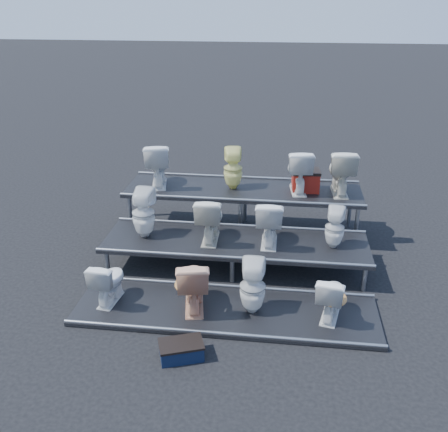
# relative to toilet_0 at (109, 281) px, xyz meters

# --- Properties ---
(ground) EXTENTS (80.00, 80.00, 0.00)m
(ground) POSITION_rel_toilet_0_xyz_m (1.66, 1.30, -0.38)
(ground) COLOR black
(ground) RESTS_ON ground
(tier_front) EXTENTS (4.20, 1.20, 0.06)m
(tier_front) POSITION_rel_toilet_0_xyz_m (1.66, 0.00, -0.35)
(tier_front) COLOR black
(tier_front) RESTS_ON ground
(tier_mid) EXTENTS (4.20, 1.20, 0.46)m
(tier_mid) POSITION_rel_toilet_0_xyz_m (1.66, 1.30, -0.15)
(tier_mid) COLOR black
(tier_mid) RESTS_ON ground
(tier_back) EXTENTS (4.20, 1.20, 0.86)m
(tier_back) POSITION_rel_toilet_0_xyz_m (1.66, 2.60, 0.05)
(tier_back) COLOR black
(tier_back) RESTS_ON ground
(toilet_0) EXTENTS (0.43, 0.67, 0.65)m
(toilet_0) POSITION_rel_toilet_0_xyz_m (0.00, 0.00, 0.00)
(toilet_0) COLOR white
(toilet_0) RESTS_ON tier_front
(toilet_1) EXTENTS (0.57, 0.83, 0.78)m
(toilet_1) POSITION_rel_toilet_0_xyz_m (1.21, 0.00, 0.07)
(toilet_1) COLOR tan
(toilet_1) RESTS_ON tier_front
(toilet_2) EXTENTS (0.35, 0.36, 0.78)m
(toilet_2) POSITION_rel_toilet_0_xyz_m (2.03, 0.00, 0.07)
(toilet_2) COLOR white
(toilet_2) RESTS_ON tier_front
(toilet_3) EXTENTS (0.50, 0.71, 0.66)m
(toilet_3) POSITION_rel_toilet_0_xyz_m (3.08, 0.00, 0.01)
(toilet_3) COLOR white
(toilet_3) RESTS_ON tier_front
(toilet_4) EXTENTS (0.38, 0.38, 0.80)m
(toilet_4) POSITION_rel_toilet_0_xyz_m (0.17, 1.30, 0.48)
(toilet_4) COLOR white
(toilet_4) RESTS_ON tier_mid
(toilet_5) EXTENTS (0.44, 0.75, 0.75)m
(toilet_5) POSITION_rel_toilet_0_xyz_m (1.25, 1.30, 0.45)
(toilet_5) COLOR beige
(toilet_5) RESTS_ON tier_mid
(toilet_6) EXTENTS (0.42, 0.74, 0.75)m
(toilet_6) POSITION_rel_toilet_0_xyz_m (2.19, 1.30, 0.45)
(toilet_6) COLOR white
(toilet_6) RESTS_ON tier_mid
(toilet_7) EXTENTS (0.34, 0.35, 0.65)m
(toilet_7) POSITION_rel_toilet_0_xyz_m (3.19, 1.30, 0.40)
(toilet_7) COLOR white
(toilet_7) RESTS_ON tier_mid
(toilet_8) EXTENTS (0.60, 0.86, 0.80)m
(toilet_8) POSITION_rel_toilet_0_xyz_m (0.10, 2.60, 0.88)
(toilet_8) COLOR white
(toilet_8) RESTS_ON tier_back
(toilet_9) EXTENTS (0.37, 0.38, 0.74)m
(toilet_9) POSITION_rel_toilet_0_xyz_m (1.47, 2.60, 0.85)
(toilet_9) COLOR #F1ED8E
(toilet_9) RESTS_ON tier_back
(toilet_10) EXTENTS (0.51, 0.80, 0.77)m
(toilet_10) POSITION_rel_toilet_0_xyz_m (2.62, 2.60, 0.86)
(toilet_10) COLOR white
(toilet_10) RESTS_ON tier_back
(toilet_11) EXTENTS (0.49, 0.81, 0.81)m
(toilet_11) POSITION_rel_toilet_0_xyz_m (3.35, 2.60, 0.88)
(toilet_11) COLOR beige
(toilet_11) RESTS_ON tier_back
(red_crate) EXTENTS (0.49, 0.40, 0.33)m
(red_crate) POSITION_rel_toilet_0_xyz_m (2.76, 2.65, 0.64)
(red_crate) COLOR maroon
(red_crate) RESTS_ON tier_back
(step_stool) EXTENTS (0.59, 0.47, 0.19)m
(step_stool) POSITION_rel_toilet_0_xyz_m (1.24, -1.00, -0.29)
(step_stool) COLOR black
(step_stool) RESTS_ON ground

